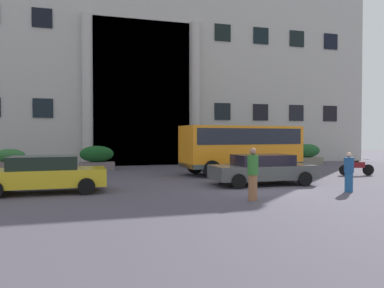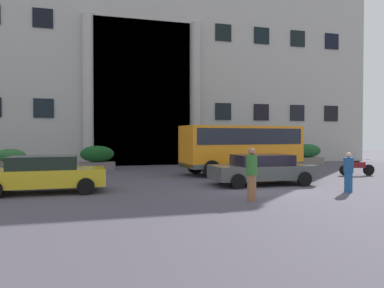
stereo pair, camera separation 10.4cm
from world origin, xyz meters
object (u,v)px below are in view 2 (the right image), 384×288
(hedge_planter_west, at_px, (254,156))
(orange_minibus, at_px, (242,145))
(hedge_planter_entrance_left, at_px, (308,155))
(white_taxi_kerbside, at_px, (43,174))
(hedge_planter_far_east, at_px, (206,155))
(parked_sedan_second, at_px, (262,169))
(hedge_planter_far_west, at_px, (97,158))
(pedestrian_man_crossing, at_px, (252,174))
(bus_stop_sign, at_px, (295,147))
(pedestrian_man_red_shirt, at_px, (348,172))
(motorcycle_far_end, at_px, (356,167))
(hedge_planter_east, at_px, (9,161))

(hedge_planter_west, bearing_deg, orange_minibus, -121.40)
(hedge_planter_entrance_left, xyz_separation_m, white_taxi_kerbside, (-17.33, -9.08, -0.02))
(hedge_planter_far_east, distance_m, parked_sedan_second, 9.48)
(hedge_planter_far_west, bearing_deg, pedestrian_man_crossing, -69.63)
(orange_minibus, bearing_deg, bus_stop_sign, 13.86)
(hedge_planter_west, bearing_deg, hedge_planter_far_east, -175.32)
(pedestrian_man_red_shirt, bearing_deg, motorcycle_far_end, -138.24)
(bus_stop_sign, height_order, hedge_planter_west, bus_stop_sign)
(bus_stop_sign, height_order, pedestrian_man_crossing, bus_stop_sign)
(hedge_planter_far_east, height_order, pedestrian_man_crossing, pedestrian_man_crossing)
(hedge_planter_entrance_left, bearing_deg, hedge_planter_far_east, 177.90)
(parked_sedan_second, bearing_deg, motorcycle_far_end, 17.03)
(hedge_planter_entrance_left, relative_size, hedge_planter_far_west, 1.01)
(orange_minibus, relative_size, hedge_planter_far_west, 3.19)
(white_taxi_kerbside, bearing_deg, hedge_planter_far_west, 75.49)
(motorcycle_far_end, bearing_deg, bus_stop_sign, 121.65)
(hedge_planter_west, relative_size, motorcycle_far_end, 1.09)
(pedestrian_man_crossing, bearing_deg, parked_sedan_second, 80.53)
(hedge_planter_west, bearing_deg, hedge_planter_east, -177.61)
(orange_minibus, distance_m, hedge_planter_far_west, 9.15)
(bus_stop_sign, distance_m, hedge_planter_far_east, 5.98)
(hedge_planter_far_west, height_order, motorcycle_far_end, hedge_planter_far_west)
(hedge_planter_far_east, height_order, motorcycle_far_end, hedge_planter_far_east)
(hedge_planter_east, distance_m, motorcycle_far_end, 19.79)
(bus_stop_sign, xyz_separation_m, motorcycle_far_end, (1.34, -3.94, -1.01))
(white_taxi_kerbside, distance_m, pedestrian_man_crossing, 7.77)
(hedge_planter_far_west, xyz_separation_m, parked_sedan_second, (6.83, -9.15, -0.04))
(hedge_planter_west, relative_size, parked_sedan_second, 0.46)
(hedge_planter_entrance_left, xyz_separation_m, hedge_planter_east, (-20.19, -0.08, -0.08))
(hedge_planter_far_east, bearing_deg, hedge_planter_east, -178.30)
(orange_minibus, bearing_deg, pedestrian_man_crossing, -116.73)
(hedge_planter_entrance_left, xyz_separation_m, hedge_planter_far_east, (-7.85, 0.29, 0.06))
(motorcycle_far_end, bearing_deg, orange_minibus, 169.59)
(orange_minibus, bearing_deg, white_taxi_kerbside, -162.13)
(hedge_planter_entrance_left, xyz_separation_m, hedge_planter_west, (-4.10, 0.59, -0.04))
(hedge_planter_east, relative_size, pedestrian_man_red_shirt, 1.24)
(hedge_planter_entrance_left, relative_size, white_taxi_kerbside, 0.49)
(bus_stop_sign, height_order, parked_sedan_second, bus_stop_sign)
(motorcycle_far_end, height_order, pedestrian_man_crossing, pedestrian_man_crossing)
(pedestrian_man_crossing, bearing_deg, hedge_planter_east, 149.41)
(motorcycle_far_end, xyz_separation_m, pedestrian_man_red_shirt, (-4.39, -4.85, 0.31))
(hedge_planter_far_west, relative_size, motorcycle_far_end, 1.15)
(bus_stop_sign, xyz_separation_m, hedge_planter_far_east, (-4.77, 3.55, -0.66))
(hedge_planter_far_west, xyz_separation_m, motorcycle_far_end, (13.42, -7.18, -0.28))
(orange_minibus, xyz_separation_m, hedge_planter_entrance_left, (7.38, 4.77, -0.87))
(orange_minibus, distance_m, parked_sedan_second, 4.60)
(hedge_planter_entrance_left, xyz_separation_m, motorcycle_far_end, (-1.73, -7.20, -0.29))
(hedge_planter_entrance_left, height_order, motorcycle_far_end, hedge_planter_entrance_left)
(hedge_planter_west, height_order, pedestrian_man_crossing, pedestrian_man_crossing)
(white_taxi_kerbside, xyz_separation_m, pedestrian_man_crossing, (6.88, -3.61, 0.17))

